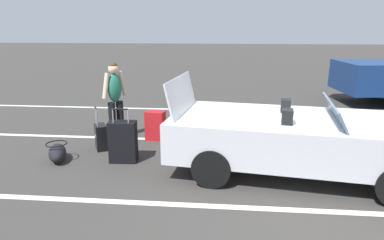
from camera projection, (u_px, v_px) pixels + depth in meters
The scene contains 10 objects.
ground_plane at pixel (294, 172), 5.67m from camera, with size 80.00×80.00×0.00m, color #383533.
lot_line_near at pixel (313, 211), 4.48m from camera, with size 18.00×0.12×0.01m, color silver.
lot_line_mid at pixel (280, 143), 7.07m from camera, with size 18.00×0.12×0.01m, color silver.
lot_line_far at pixel (265, 111), 9.66m from camera, with size 18.00×0.12×0.01m, color silver.
convertible_car at pixel (310, 140), 5.47m from camera, with size 4.34×2.31×1.54m.
suitcase_large_black at pixel (123, 142), 6.04m from camera, with size 0.50×0.32×1.00m.
suitcase_medium_bright at pixel (155, 126), 7.21m from camera, with size 0.43×0.32×0.62m.
suitcase_small_carryon at pixel (101, 137), 6.65m from camera, with size 0.33×0.39×0.86m.
duffel_bag at pixel (57, 153), 6.10m from camera, with size 0.54×0.71×0.34m.
traveler_person at pixel (115, 97), 7.08m from camera, with size 0.44×0.53×1.65m.
Camera 1 is at (-1.23, -5.36, 2.38)m, focal length 31.69 mm.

